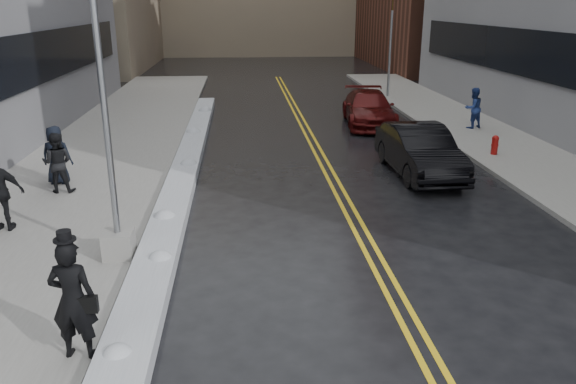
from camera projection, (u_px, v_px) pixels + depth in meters
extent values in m
plane|color=black|center=(271.00, 301.00, 11.09)|extent=(160.00, 160.00, 0.00)
cube|color=gray|center=(95.00, 165.00, 20.04)|extent=(5.50, 50.00, 0.15)
cube|color=gray|center=(519.00, 155.00, 21.30)|extent=(4.00, 50.00, 0.15)
cube|color=gold|center=(319.00, 162.00, 20.71)|extent=(0.12, 50.00, 0.01)
cube|color=gold|center=(327.00, 162.00, 20.74)|extent=(0.12, 50.00, 0.01)
cube|color=silver|center=(183.00, 177.00, 18.39)|extent=(0.90, 30.00, 0.34)
cube|color=gray|center=(119.00, 244.00, 12.57)|extent=(0.65, 0.65, 0.60)
cylinder|color=gray|center=(101.00, 72.00, 11.35)|extent=(0.14, 0.14, 7.00)
cylinder|color=maroon|center=(495.00, 146.00, 21.10)|extent=(0.24, 0.24, 0.60)
sphere|color=maroon|center=(496.00, 139.00, 21.00)|extent=(0.26, 0.26, 0.26)
cylinder|color=maroon|center=(495.00, 145.00, 21.08)|extent=(0.25, 0.10, 0.10)
cylinder|color=gray|center=(390.00, 54.00, 33.57)|extent=(0.14, 0.14, 5.00)
imported|color=#594C0C|center=(393.00, 1.00, 32.61)|extent=(0.16, 0.20, 1.00)
imported|color=black|center=(73.00, 300.00, 8.80)|extent=(0.78, 0.56, 2.03)
imported|color=black|center=(57.00, 163.00, 16.72)|extent=(0.89, 0.69, 1.82)
imported|color=black|center=(57.00, 155.00, 17.49)|extent=(0.94, 0.64, 1.85)
imported|color=navy|center=(473.00, 108.00, 25.34)|extent=(1.07, 0.94, 1.83)
imported|color=black|center=(419.00, 151.00, 18.97)|extent=(1.94, 5.14, 1.67)
imported|color=#470B0B|center=(369.00, 108.00, 26.76)|extent=(2.71, 5.62, 1.58)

